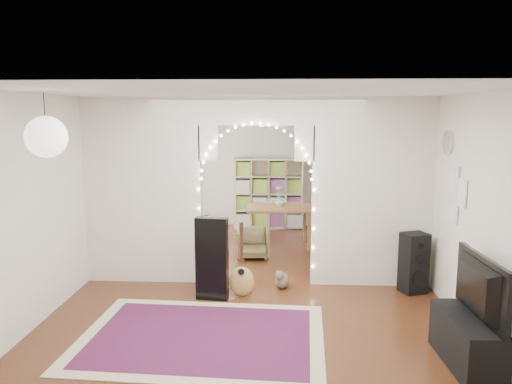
{
  "coord_description": "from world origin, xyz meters",
  "views": [
    {
      "loc": [
        0.35,
        -7.09,
        2.49
      ],
      "look_at": [
        -0.02,
        0.3,
        1.3
      ],
      "focal_mm": 35.0,
      "sensor_mm": 36.0,
      "label": 1
    }
  ],
  "objects_px": {
    "bookcase": "(269,193)",
    "media_console": "(467,341)",
    "acoustic_guitar": "(242,269)",
    "dining_table": "(279,210)",
    "dining_chair_right": "(253,243)",
    "floor_speaker": "(414,263)",
    "dining_chair_left": "(199,230)"
  },
  "relations": [
    {
      "from": "bookcase",
      "to": "dining_chair_left",
      "type": "bearing_deg",
      "value": -139.16
    },
    {
      "from": "media_console",
      "to": "bookcase",
      "type": "relative_size",
      "value": 0.66
    },
    {
      "from": "dining_table",
      "to": "bookcase",
      "type": "bearing_deg",
      "value": 94.44
    },
    {
      "from": "bookcase",
      "to": "dining_chair_left",
      "type": "distance_m",
      "value": 1.97
    },
    {
      "from": "dining_chair_left",
      "to": "dining_table",
      "type": "bearing_deg",
      "value": -26.08
    },
    {
      "from": "dining_table",
      "to": "dining_chair_right",
      "type": "xyz_separation_m",
      "value": [
        -0.44,
        -0.78,
        -0.43
      ]
    },
    {
      "from": "acoustic_guitar",
      "to": "dining_chair_right",
      "type": "xyz_separation_m",
      "value": [
        0.05,
        1.84,
        -0.13
      ]
    },
    {
      "from": "acoustic_guitar",
      "to": "media_console",
      "type": "distance_m",
      "value": 2.95
    },
    {
      "from": "acoustic_guitar",
      "to": "floor_speaker",
      "type": "distance_m",
      "value": 2.39
    },
    {
      "from": "media_console",
      "to": "dining_table",
      "type": "xyz_separation_m",
      "value": [
        -1.88,
        4.37,
        0.43
      ]
    },
    {
      "from": "bookcase",
      "to": "dining_table",
      "type": "bearing_deg",
      "value": -87.83
    },
    {
      "from": "dining_chair_left",
      "to": "dining_chair_right",
      "type": "xyz_separation_m",
      "value": [
        1.08,
        -0.88,
        -0.0
      ]
    },
    {
      "from": "dining_chair_left",
      "to": "dining_chair_right",
      "type": "distance_m",
      "value": 1.39
    },
    {
      "from": "acoustic_guitar",
      "to": "dining_chair_left",
      "type": "bearing_deg",
      "value": 95.91
    },
    {
      "from": "acoustic_guitar",
      "to": "floor_speaker",
      "type": "bearing_deg",
      "value": -8.01
    },
    {
      "from": "dining_chair_left",
      "to": "media_console",
      "type": "bearing_deg",
      "value": -75.03
    },
    {
      "from": "floor_speaker",
      "to": "bookcase",
      "type": "xyz_separation_m",
      "value": [
        -2.11,
        3.84,
        0.34
      ]
    },
    {
      "from": "acoustic_guitar",
      "to": "dining_chair_right",
      "type": "relative_size",
      "value": 1.57
    },
    {
      "from": "media_console",
      "to": "bookcase",
      "type": "distance_m",
      "value": 6.26
    },
    {
      "from": "dining_chair_left",
      "to": "dining_chair_right",
      "type": "relative_size",
      "value": 1.02
    },
    {
      "from": "dining_chair_right",
      "to": "media_console",
      "type": "bearing_deg",
      "value": -62.59
    },
    {
      "from": "media_console",
      "to": "dining_chair_left",
      "type": "distance_m",
      "value": 5.62
    },
    {
      "from": "bookcase",
      "to": "media_console",
      "type": "bearing_deg",
      "value": -76.76
    },
    {
      "from": "floor_speaker",
      "to": "dining_chair_right",
      "type": "relative_size",
      "value": 1.52
    },
    {
      "from": "dining_table",
      "to": "dining_chair_right",
      "type": "bearing_deg",
      "value": -123.84
    },
    {
      "from": "acoustic_guitar",
      "to": "bookcase",
      "type": "height_order",
      "value": "bookcase"
    },
    {
      "from": "media_console",
      "to": "floor_speaker",
      "type": "bearing_deg",
      "value": 86.97
    },
    {
      "from": "media_console",
      "to": "dining_table",
      "type": "height_order",
      "value": "dining_table"
    },
    {
      "from": "acoustic_guitar",
      "to": "floor_speaker",
      "type": "height_order",
      "value": "acoustic_guitar"
    },
    {
      "from": "media_console",
      "to": "bookcase",
      "type": "xyz_separation_m",
      "value": [
        -2.11,
        5.87,
        0.51
      ]
    },
    {
      "from": "acoustic_guitar",
      "to": "dining_chair_right",
      "type": "bearing_deg",
      "value": 73.59
    },
    {
      "from": "media_console",
      "to": "bookcase",
      "type": "bearing_deg",
      "value": 106.76
    }
  ]
}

